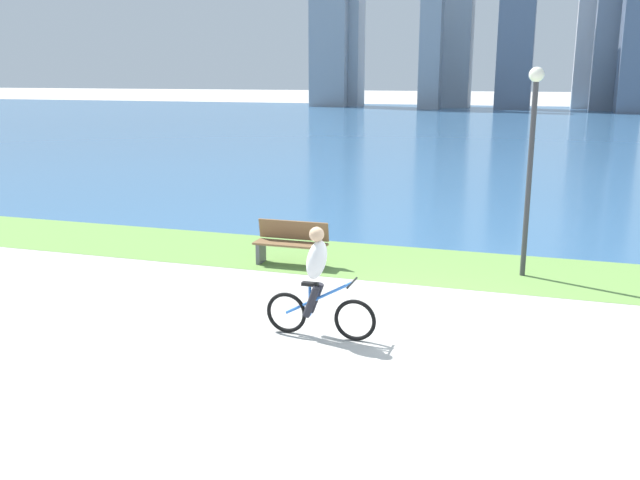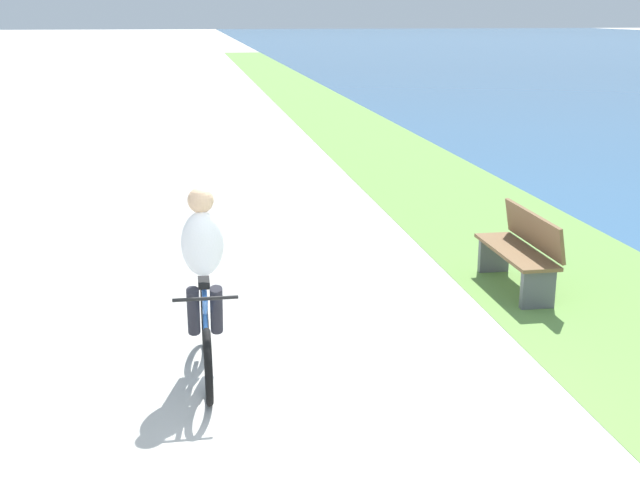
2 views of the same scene
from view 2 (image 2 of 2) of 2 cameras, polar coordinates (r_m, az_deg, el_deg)
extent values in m
plane|color=#B2AFA8|center=(6.43, 0.36, -12.91)|extent=(300.00, 300.00, 0.00)
torus|color=black|center=(6.71, -7.81, -8.78)|extent=(0.63, 0.06, 0.63)
torus|color=black|center=(7.70, -8.05, -5.52)|extent=(0.63, 0.06, 0.63)
cylinder|color=blue|center=(7.12, -8.03, -4.86)|extent=(1.04, 0.04, 0.60)
cylinder|color=blue|center=(7.27, -8.04, -4.86)|extent=(0.04, 0.04, 0.47)
cube|color=black|center=(7.18, -8.12, -2.96)|extent=(0.24, 0.10, 0.05)
cylinder|color=black|center=(6.55, -8.01, -4.08)|extent=(0.03, 0.52, 0.03)
ellipsoid|color=white|center=(6.97, -8.22, -0.28)|extent=(0.40, 0.36, 0.65)
sphere|color=#D8AD84|center=(6.87, -8.34, 2.77)|extent=(0.22, 0.22, 0.22)
cylinder|color=#26262D|center=(7.21, -7.24, -4.87)|extent=(0.27, 0.11, 0.49)
cylinder|color=#26262D|center=(7.21, -8.83, -4.94)|extent=(0.27, 0.11, 0.49)
cube|color=brown|center=(9.54, 13.51, -0.77)|extent=(1.50, 0.45, 0.04)
cube|color=brown|center=(9.55, 14.68, 0.73)|extent=(1.50, 0.11, 0.40)
cube|color=#595960|center=(9.04, 14.98, -3.29)|extent=(0.08, 0.37, 0.45)
cube|color=#595960|center=(10.18, 12.04, -0.97)|extent=(0.08, 0.37, 0.45)
camera|label=1|loc=(9.85, -78.55, 7.67)|focal=38.52mm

